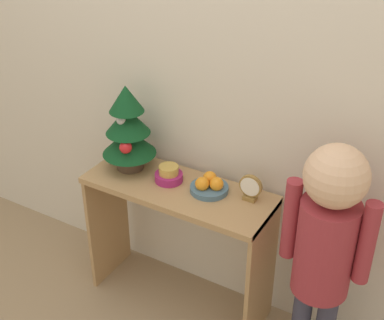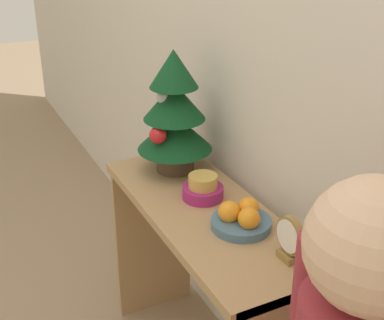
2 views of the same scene
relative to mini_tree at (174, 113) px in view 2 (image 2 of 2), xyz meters
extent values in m
cube|color=beige|center=(0.30, 0.19, 0.32)|extent=(7.00, 0.05, 2.50)
cube|color=tan|center=(0.30, -0.03, -0.23)|extent=(0.91, 0.35, 0.03)
cube|color=tan|center=(-0.15, -0.03, -0.57)|extent=(0.02, 0.32, 0.71)
cylinder|color=#4C3828|center=(0.00, 0.00, -0.19)|extent=(0.13, 0.13, 0.05)
cylinder|color=brown|center=(0.00, 0.00, -0.15)|extent=(0.02, 0.02, 0.04)
cone|color=#0F421E|center=(0.00, 0.00, -0.07)|extent=(0.26, 0.26, 0.13)
cone|color=#0F421E|center=(0.00, 0.00, 0.04)|extent=(0.22, 0.22, 0.13)
cone|color=#0F421E|center=(0.00, 0.00, 0.15)|extent=(0.17, 0.17, 0.13)
sphere|color=red|center=(0.04, -0.08, -0.05)|extent=(0.06, 0.06, 0.06)
sphere|color=silver|center=(-0.01, -0.04, 0.06)|extent=(0.05, 0.05, 0.05)
sphere|color=gold|center=(0.01, 0.04, 0.11)|extent=(0.04, 0.04, 0.04)
sphere|color=red|center=(-0.05, 0.06, -0.03)|extent=(0.06, 0.06, 0.06)
cylinder|color=#476B84|center=(0.44, 0.01, -0.20)|extent=(0.18, 0.18, 0.03)
sphere|color=orange|center=(0.47, 0.01, -0.17)|extent=(0.07, 0.07, 0.07)
sphere|color=orange|center=(0.42, 0.04, -0.17)|extent=(0.07, 0.07, 0.07)
sphere|color=orange|center=(0.42, -0.02, -0.17)|extent=(0.07, 0.07, 0.07)
cylinder|color=#9E2366|center=(0.23, -0.01, -0.20)|extent=(0.13, 0.13, 0.04)
cylinder|color=gold|center=(0.23, -0.01, -0.16)|extent=(0.09, 0.09, 0.04)
cube|color=olive|center=(0.63, 0.04, -0.21)|extent=(0.06, 0.04, 0.02)
cylinder|color=olive|center=(0.63, 0.04, -0.14)|extent=(0.11, 0.02, 0.11)
cylinder|color=white|center=(0.63, 0.03, -0.14)|extent=(0.09, 0.00, 0.09)
sphere|color=#E0B28E|center=(1.03, -0.09, 0.11)|extent=(0.25, 0.25, 0.25)
cylinder|color=#992D38|center=(0.87, -0.09, -0.15)|extent=(0.07, 0.07, 0.37)
camera|label=1|loc=(1.41, -1.81, 1.16)|focal=50.00mm
camera|label=2|loc=(1.57, -0.71, 0.63)|focal=50.00mm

